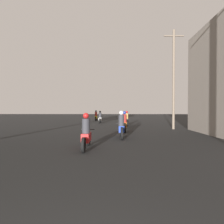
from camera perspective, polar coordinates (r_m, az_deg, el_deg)
The scene contains 7 objects.
motorcycle_red at distance 7.28m, azimuth -8.41°, elevation -7.21°, with size 0.60×1.88×1.48m.
motorcycle_blue at distance 9.90m, azimuth 3.05°, elevation -4.89°, with size 0.60×1.93×1.54m.
motorcycle_orange at distance 12.69m, azimuth 4.08°, elevation -3.74°, with size 0.60×1.98×1.49m.
motorcycle_black at distance 17.58m, azimuth 4.80°, elevation -2.48°, with size 0.60×1.93×1.47m.
motorcycle_white at distance 20.91m, azimuth -3.90°, elevation -1.96°, with size 0.60×1.99×1.46m.
motorcycle_yellow at distance 25.00m, azimuth -5.24°, elevation -1.46°, with size 0.60×1.99×1.50m.
utility_pole_far at distance 15.37m, azimuth 19.47°, elevation 10.56°, with size 1.60×0.20×8.10m.
Camera 1 is at (0.33, -0.35, 1.61)m, focal length 28.00 mm.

